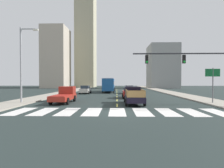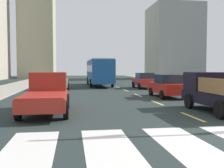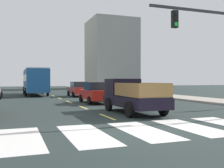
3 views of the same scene
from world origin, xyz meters
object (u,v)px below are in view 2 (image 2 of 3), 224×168
(pickup_stakebed, at_px, (217,93))
(city_bus, at_px, (99,70))
(sedan_near_left, at_px, (59,81))
(sedan_far, at_px, (144,81))
(pickup_dark, at_px, (47,94))
(sedan_near_right, at_px, (168,86))

(pickup_stakebed, bearing_deg, city_bus, 101.47)
(city_bus, xyz_separation_m, sedan_near_left, (-4.73, -5.56, -1.09))
(city_bus, bearing_deg, sedan_far, -49.07)
(city_bus, relative_size, sedan_near_left, 2.45)
(pickup_dark, xyz_separation_m, sedan_near_right, (8.41, 5.85, -0.06))
(pickup_dark, bearing_deg, sedan_near_right, 35.17)
(city_bus, height_order, sedan_far, city_bus)
(pickup_stakebed, bearing_deg, pickup_dark, 174.53)
(pickup_stakebed, bearing_deg, sedan_near_right, 91.77)
(city_bus, xyz_separation_m, sedan_far, (4.52, -5.00, -1.09))
(sedan_far, height_order, sedan_near_left, same)
(sedan_far, bearing_deg, sedan_near_left, -175.14)
(pickup_stakebed, xyz_separation_m, city_bus, (-3.87, 21.21, 1.02))
(pickup_dark, relative_size, sedan_near_right, 1.18)
(pickup_dark, height_order, sedan_near_left, pickup_dark)
(pickup_stakebed, height_order, sedan_near_right, pickup_stakebed)
(pickup_stakebed, relative_size, city_bus, 0.48)
(sedan_near_left, bearing_deg, pickup_dark, -91.32)
(pickup_stakebed, relative_size, sedan_near_right, 1.18)
(pickup_dark, bearing_deg, pickup_stakebed, -6.22)
(sedan_far, bearing_deg, city_bus, 133.51)
(city_bus, distance_m, sedan_far, 6.82)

